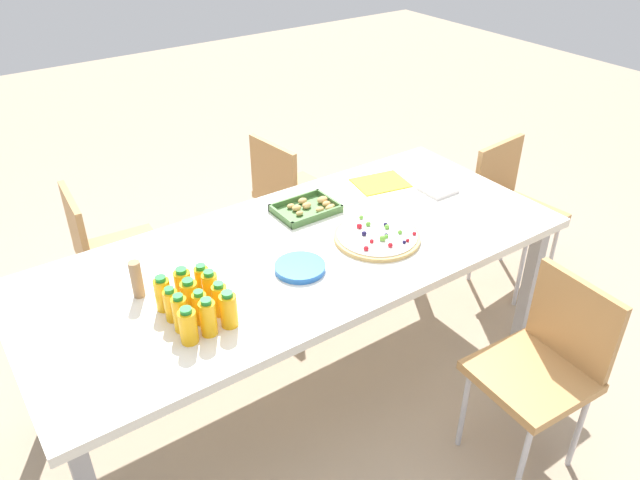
{
  "coord_description": "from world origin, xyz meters",
  "views": [
    {
      "loc": [
        -1.18,
        -1.85,
        2.17
      ],
      "look_at": [
        0.1,
        -0.02,
        0.77
      ],
      "focal_mm": 34.75,
      "sensor_mm": 36.0,
      "label": 1
    }
  ],
  "objects_px": {
    "juice_bottle_1": "(208,318)",
    "juice_bottle_6": "(172,305)",
    "juice_bottle_8": "(210,288)",
    "juice_bottle_11": "(202,281)",
    "juice_bottle_3": "(180,314)",
    "snack_tray": "(308,208)",
    "fruit_pizza": "(377,236)",
    "chair_far_right": "(290,191)",
    "plate_stack": "(300,267)",
    "juice_bottle_7": "(190,297)",
    "chair_far_left": "(107,250)",
    "chair_near_right": "(545,360)",
    "napkin_stack": "(438,189)",
    "party_table": "(299,260)",
    "juice_bottle_2": "(229,310)",
    "cardboard_tube": "(137,279)",
    "juice_bottle_0": "(188,326)",
    "juice_bottle_4": "(200,308)",
    "chair_end": "(511,203)",
    "juice_bottle_9": "(163,294)",
    "juice_bottle_10": "(183,286)",
    "juice_bottle_5": "(220,299)",
    "paper_folder": "(380,183)"
  },
  "relations": [
    {
      "from": "juice_bottle_6",
      "to": "plate_stack",
      "type": "height_order",
      "value": "juice_bottle_6"
    },
    {
      "from": "party_table",
      "to": "napkin_stack",
      "type": "bearing_deg",
      "value": 3.34
    },
    {
      "from": "fruit_pizza",
      "to": "chair_end",
      "type": "bearing_deg",
      "value": 8.63
    },
    {
      "from": "juice_bottle_8",
      "to": "juice_bottle_9",
      "type": "distance_m",
      "value": 0.17
    },
    {
      "from": "juice_bottle_0",
      "to": "juice_bottle_8",
      "type": "bearing_deg",
      "value": 43.58
    },
    {
      "from": "juice_bottle_8",
      "to": "juice_bottle_10",
      "type": "relative_size",
      "value": 0.99
    },
    {
      "from": "chair_near_right",
      "to": "juice_bottle_7",
      "type": "relative_size",
      "value": 5.78
    },
    {
      "from": "juice_bottle_4",
      "to": "juice_bottle_8",
      "type": "xyz_separation_m",
      "value": [
        0.08,
        0.08,
        0.0
      ]
    },
    {
      "from": "party_table",
      "to": "juice_bottle_4",
      "type": "height_order",
      "value": "juice_bottle_4"
    },
    {
      "from": "juice_bottle_3",
      "to": "juice_bottle_8",
      "type": "relative_size",
      "value": 1.04
    },
    {
      "from": "juice_bottle_6",
      "to": "napkin_stack",
      "type": "height_order",
      "value": "juice_bottle_6"
    },
    {
      "from": "juice_bottle_11",
      "to": "cardboard_tube",
      "type": "height_order",
      "value": "cardboard_tube"
    },
    {
      "from": "paper_folder",
      "to": "juice_bottle_1",
      "type": "bearing_deg",
      "value": -155.86
    },
    {
      "from": "juice_bottle_4",
      "to": "chair_far_right",
      "type": "bearing_deg",
      "value": 45.67
    },
    {
      "from": "juice_bottle_0",
      "to": "juice_bottle_4",
      "type": "relative_size",
      "value": 1.05
    },
    {
      "from": "juice_bottle_3",
      "to": "snack_tray",
      "type": "distance_m",
      "value": 0.95
    },
    {
      "from": "juice_bottle_7",
      "to": "plate_stack",
      "type": "xyz_separation_m",
      "value": [
        0.47,
        -0.0,
        -0.05
      ]
    },
    {
      "from": "juice_bottle_2",
      "to": "juice_bottle_3",
      "type": "xyz_separation_m",
      "value": [
        -0.15,
        0.07,
        0.0
      ]
    },
    {
      "from": "chair_near_right",
      "to": "juice_bottle_0",
      "type": "bearing_deg",
      "value": 66.01
    },
    {
      "from": "chair_far_right",
      "to": "plate_stack",
      "type": "bearing_deg",
      "value": -37.67
    },
    {
      "from": "juice_bottle_3",
      "to": "cardboard_tube",
      "type": "height_order",
      "value": "cardboard_tube"
    },
    {
      "from": "juice_bottle_6",
      "to": "fruit_pizza",
      "type": "xyz_separation_m",
      "value": [
        0.94,
        0.0,
        -0.05
      ]
    },
    {
      "from": "chair_far_right",
      "to": "party_table",
      "type": "bearing_deg",
      "value": -37.42
    },
    {
      "from": "juice_bottle_1",
      "to": "juice_bottle_6",
      "type": "height_order",
      "value": "juice_bottle_1"
    },
    {
      "from": "chair_end",
      "to": "juice_bottle_3",
      "type": "height_order",
      "value": "juice_bottle_3"
    },
    {
      "from": "juice_bottle_3",
      "to": "snack_tray",
      "type": "bearing_deg",
      "value": 28.42
    },
    {
      "from": "juice_bottle_5",
      "to": "juice_bottle_6",
      "type": "xyz_separation_m",
      "value": [
        -0.16,
        0.07,
        0.0
      ]
    },
    {
      "from": "juice_bottle_11",
      "to": "chair_far_right",
      "type": "bearing_deg",
      "value": 43.75
    },
    {
      "from": "fruit_pizza",
      "to": "cardboard_tube",
      "type": "bearing_deg",
      "value": 168.64
    },
    {
      "from": "juice_bottle_4",
      "to": "juice_bottle_6",
      "type": "relative_size",
      "value": 0.98
    },
    {
      "from": "juice_bottle_8",
      "to": "juice_bottle_11",
      "type": "bearing_deg",
      "value": 91.1
    },
    {
      "from": "chair_near_right",
      "to": "napkin_stack",
      "type": "xyz_separation_m",
      "value": [
        0.29,
        0.93,
        0.26
      ]
    },
    {
      "from": "chair_far_left",
      "to": "juice_bottle_3",
      "type": "height_order",
      "value": "juice_bottle_3"
    },
    {
      "from": "party_table",
      "to": "napkin_stack",
      "type": "distance_m",
      "value": 0.86
    },
    {
      "from": "juice_bottle_11",
      "to": "napkin_stack",
      "type": "relative_size",
      "value": 0.89
    },
    {
      "from": "fruit_pizza",
      "to": "cardboard_tube",
      "type": "relative_size",
      "value": 2.47
    },
    {
      "from": "party_table",
      "to": "chair_near_right",
      "type": "relative_size",
      "value": 2.79
    },
    {
      "from": "chair_far_right",
      "to": "juice_bottle_9",
      "type": "height_order",
      "value": "juice_bottle_9"
    },
    {
      "from": "juice_bottle_5",
      "to": "juice_bottle_2",
      "type": "bearing_deg",
      "value": -93.2
    },
    {
      "from": "juice_bottle_2",
      "to": "juice_bottle_11",
      "type": "distance_m",
      "value": 0.22
    },
    {
      "from": "juice_bottle_5",
      "to": "snack_tray",
      "type": "distance_m",
      "value": 0.82
    },
    {
      "from": "chair_far_left",
      "to": "juice_bottle_5",
      "type": "height_order",
      "value": "juice_bottle_5"
    },
    {
      "from": "juice_bottle_2",
      "to": "juice_bottle_7",
      "type": "relative_size",
      "value": 1.0
    },
    {
      "from": "party_table",
      "to": "plate_stack",
      "type": "distance_m",
      "value": 0.17
    },
    {
      "from": "juice_bottle_11",
      "to": "snack_tray",
      "type": "relative_size",
      "value": 0.47
    },
    {
      "from": "chair_far_right",
      "to": "juice_bottle_9",
      "type": "relative_size",
      "value": 5.83
    },
    {
      "from": "chair_far_left",
      "to": "juice_bottle_11",
      "type": "xyz_separation_m",
      "value": [
        0.11,
        -0.93,
        0.31
      ]
    },
    {
      "from": "chair_near_right",
      "to": "juice_bottle_4",
      "type": "distance_m",
      "value": 1.34
    },
    {
      "from": "juice_bottle_6",
      "to": "cardboard_tube",
      "type": "distance_m",
      "value": 0.21
    },
    {
      "from": "chair_far_left",
      "to": "juice_bottle_0",
      "type": "bearing_deg",
      "value": 1.74
    }
  ]
}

